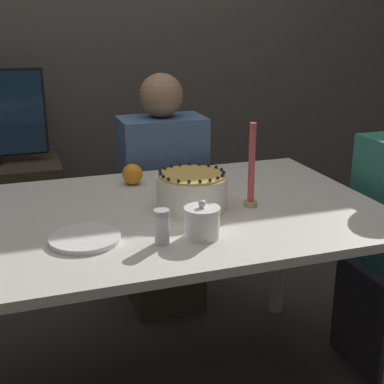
{
  "coord_description": "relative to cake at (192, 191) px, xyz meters",
  "views": [
    {
      "loc": [
        -0.47,
        -1.7,
        1.43
      ],
      "look_at": [
        0.1,
        -0.01,
        0.84
      ],
      "focal_mm": 50.0,
      "sensor_mm": 36.0,
      "label": 1
    }
  ],
  "objects": [
    {
      "name": "cake",
      "position": [
        0.0,
        0.0,
        0.0
      ],
      "size": [
        0.25,
        0.25,
        0.14
      ],
      "color": "white",
      "rests_on": "dining_table"
    },
    {
      "name": "sugar_shaker",
      "position": [
        -0.19,
        -0.27,
        -0.01
      ],
      "size": [
        0.05,
        0.05,
        0.11
      ],
      "color": "white",
      "rests_on": "dining_table"
    },
    {
      "name": "candle",
      "position": [
        0.2,
        -0.05,
        0.06
      ],
      "size": [
        0.05,
        0.05,
        0.3
      ],
      "color": "tan",
      "rests_on": "dining_table"
    },
    {
      "name": "person_man_blue_shirt",
      "position": [
        0.09,
        0.71,
        -0.33
      ],
      "size": [
        0.4,
        0.34,
        1.18
      ],
      "rotation": [
        0.0,
        0.0,
        3.14
      ],
      "color": "#473D33",
      "rests_on": "ground_plane"
    },
    {
      "name": "side_cabinet",
      "position": [
        -0.69,
        1.16,
        -0.49
      ],
      "size": [
        0.67,
        0.42,
        0.7
      ],
      "color": "#382D23",
      "rests_on": "ground_plane"
    },
    {
      "name": "sugar_bowl",
      "position": [
        -0.06,
        -0.26,
        -0.01
      ],
      "size": [
        0.11,
        0.11,
        0.12
      ],
      "color": "white",
      "rests_on": "dining_table"
    },
    {
      "name": "wall_behind",
      "position": [
        -0.1,
        1.41,
        0.46
      ],
      "size": [
        8.0,
        0.05,
        2.6
      ],
      "color": "#4C4742",
      "rests_on": "ground_plane"
    },
    {
      "name": "orange_fruit_0",
      "position": [
        -0.14,
        0.34,
        -0.02
      ],
      "size": [
        0.08,
        0.08,
        0.08
      ],
      "color": "orange",
      "rests_on": "dining_table"
    },
    {
      "name": "dining_table",
      "position": [
        -0.1,
        0.01,
        -0.17
      ],
      "size": [
        1.53,
        0.99,
        0.78
      ],
      "color": "beige",
      "rests_on": "ground_plane"
    },
    {
      "name": "plate_stack",
      "position": [
        -0.4,
        -0.18,
        -0.05
      ],
      "size": [
        0.22,
        0.22,
        0.02
      ],
      "color": "white",
      "rests_on": "dining_table"
    }
  ]
}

